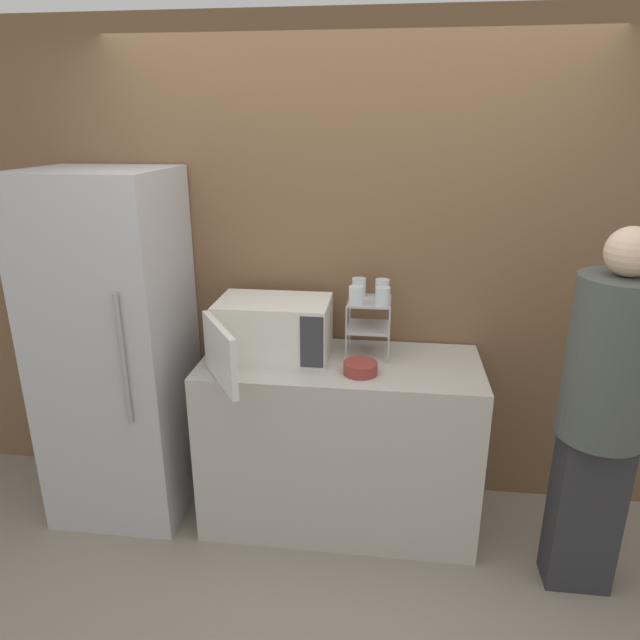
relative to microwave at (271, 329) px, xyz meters
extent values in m
plane|color=gray|center=(0.36, -0.34, -1.08)|extent=(12.00, 12.00, 0.00)
cube|color=brown|center=(0.36, 0.33, 0.22)|extent=(8.00, 0.06, 2.60)
cube|color=#B7B2A8|center=(0.36, -0.03, -0.61)|extent=(1.42, 0.63, 0.93)
cube|color=silver|center=(0.01, 0.02, 0.00)|extent=(0.57, 0.37, 0.30)
cube|color=#B7B2A8|center=(-0.05, -0.15, 0.00)|extent=(0.41, 0.01, 0.25)
cube|color=#333338|center=(0.23, -0.16, 0.00)|extent=(0.11, 0.01, 0.26)
cube|color=silver|center=(-0.17, -0.35, 0.00)|extent=(0.27, 0.39, 0.28)
cylinder|color=#B2B2B7|center=(0.39, -0.03, 0.00)|extent=(0.01, 0.01, 0.30)
cylinder|color=#B2B2B7|center=(0.60, -0.03, 0.00)|extent=(0.01, 0.01, 0.30)
cylinder|color=#B2B2B7|center=(0.39, 0.20, 0.00)|extent=(0.01, 0.01, 0.30)
cylinder|color=#B2B2B7|center=(0.60, 0.20, 0.00)|extent=(0.01, 0.01, 0.30)
cube|color=#B2B2B7|center=(0.49, 0.09, 0.00)|extent=(0.21, 0.23, 0.01)
cube|color=#B2B2B7|center=(0.49, 0.09, 0.14)|extent=(0.21, 0.23, 0.01)
cylinder|color=silver|center=(0.43, 0.01, 0.19)|extent=(0.07, 0.07, 0.09)
cylinder|color=silver|center=(0.56, 0.16, 0.19)|extent=(0.07, 0.07, 0.09)
cylinder|color=silver|center=(0.56, 0.01, 0.19)|extent=(0.07, 0.07, 0.09)
cylinder|color=silver|center=(0.44, 0.17, 0.19)|extent=(0.07, 0.07, 0.09)
cylinder|color=maroon|center=(0.47, -0.17, -0.14)|extent=(0.09, 0.09, 0.01)
cylinder|color=maroon|center=(0.47, -0.17, -0.12)|extent=(0.17, 0.17, 0.06)
cube|color=#2D2D33|center=(1.52, -0.38, -0.68)|extent=(0.29, 0.18, 0.79)
cylinder|color=#474C47|center=(1.52, -0.38, 0.07)|extent=(0.36, 0.36, 0.72)
sphere|color=beige|center=(1.52, -0.38, 0.53)|extent=(0.20, 0.20, 0.20)
cube|color=#B7B7BC|center=(-0.84, -0.04, -0.14)|extent=(0.69, 0.64, 1.87)
cylinder|color=#99999E|center=(-0.63, -0.37, -0.05)|extent=(0.02, 0.02, 0.66)
camera|label=1|loc=(0.59, -2.69, 1.00)|focal=32.00mm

